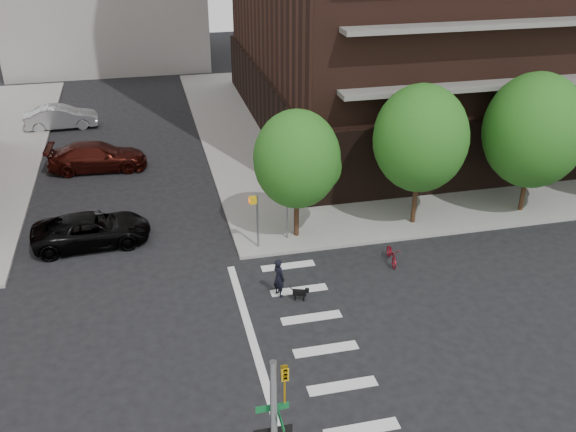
% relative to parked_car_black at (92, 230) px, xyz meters
% --- Properties ---
extents(ground, '(120.00, 120.00, 0.00)m').
position_rel_parked_car_black_xyz_m(ground, '(5.50, -10.08, -0.75)').
color(ground, black).
rests_on(ground, ground).
extents(sidewalk_ne, '(39.00, 33.00, 0.15)m').
position_rel_parked_car_black_xyz_m(sidewalk_ne, '(26.00, 13.42, -0.68)').
color(sidewalk_ne, gray).
rests_on(sidewalk_ne, ground).
extents(crosswalk, '(3.85, 13.00, 0.01)m').
position_rel_parked_car_black_xyz_m(crosswalk, '(7.71, -10.08, -0.75)').
color(crosswalk, silver).
rests_on(crosswalk, ground).
extents(tree_a, '(4.00, 4.00, 5.90)m').
position_rel_parked_car_black_xyz_m(tree_a, '(9.50, -1.58, 3.29)').
color(tree_a, '#301E11').
rests_on(tree_a, sidewalk_ne).
extents(tree_b, '(4.50, 4.50, 6.65)m').
position_rel_parked_car_black_xyz_m(tree_b, '(15.50, -1.58, 3.79)').
color(tree_b, '#301E11').
rests_on(tree_b, sidewalk_ne).
extents(tree_c, '(5.00, 5.00, 6.80)m').
position_rel_parked_car_black_xyz_m(tree_c, '(21.50, -1.58, 3.70)').
color(tree_c, '#301E11').
rests_on(tree_c, sidewalk_ne).
extents(pedestrian_signal, '(2.18, 0.67, 2.60)m').
position_rel_parked_car_black_xyz_m(pedestrian_signal, '(7.82, -2.16, 1.10)').
color(pedestrian_signal, slate).
rests_on(pedestrian_signal, sidewalk_ne).
extents(parked_car_black, '(2.79, 5.53, 1.50)m').
position_rel_parked_car_black_xyz_m(parked_car_black, '(0.00, 0.00, 0.00)').
color(parked_car_black, black).
rests_on(parked_car_black, ground).
extents(parked_car_maroon, '(2.69, 5.88, 1.67)m').
position_rel_parked_car_black_xyz_m(parked_car_maroon, '(0.00, 9.36, 0.08)').
color(parked_car_maroon, '#380F0A').
rests_on(parked_car_maroon, ground).
extents(parked_car_silver, '(1.91, 4.98, 1.62)m').
position_rel_parked_car_black_xyz_m(parked_car_silver, '(-2.70, 17.75, 0.06)').
color(parked_car_silver, '#B0B4B8').
rests_on(parked_car_silver, ground).
extents(scooter, '(0.77, 1.65, 0.84)m').
position_rel_parked_car_black_xyz_m(scooter, '(13.10, -4.82, -0.33)').
color(scooter, maroon).
rests_on(scooter, ground).
extents(dog_walker, '(0.73, 0.63, 1.70)m').
position_rel_parked_car_black_xyz_m(dog_walker, '(7.61, -6.23, 0.10)').
color(dog_walker, black).
rests_on(dog_walker, ground).
extents(dog, '(0.68, 0.37, 0.57)m').
position_rel_parked_car_black_xyz_m(dog, '(8.38, -6.78, -0.39)').
color(dog, black).
rests_on(dog, ground).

